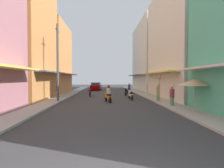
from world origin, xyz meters
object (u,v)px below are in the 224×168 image
object	(u,v)px
motorbike_white	(131,95)
utility_pole	(58,62)
motorbike_silver	(129,89)
vendor_umbrella	(195,82)
parked_car	(96,86)
street_sign_no_entry	(160,84)
motorbike_maroon	(90,92)
pedestrian_far	(172,95)
motorbike_black	(127,92)
motorbike_orange	(108,95)
pedestrian_crossing	(158,92)
pedestrian_foreground	(58,91)

from	to	relation	value
motorbike_white	utility_pole	world-z (taller)	utility_pole
motorbike_white	motorbike_silver	size ratio (longest dim) A/B	1.00
vendor_umbrella	parked_car	bearing A→B (deg)	107.98
vendor_umbrella	street_sign_no_entry	size ratio (longest dim) A/B	0.82
motorbike_maroon	pedestrian_far	bearing A→B (deg)	-51.37
motorbike_white	motorbike_silver	bearing A→B (deg)	83.57
motorbike_black	motorbike_silver	distance (m)	3.17
pedestrian_far	street_sign_no_entry	world-z (taller)	street_sign_no_entry
motorbike_silver	motorbike_maroon	distance (m)	6.02
parked_car	pedestrian_far	distance (m)	21.40
motorbike_black	motorbike_orange	distance (m)	5.98
parked_car	utility_pole	bearing A→B (deg)	-99.10
utility_pole	street_sign_no_entry	bearing A→B (deg)	-10.21
motorbike_black	pedestrian_crossing	bearing A→B (deg)	-68.81
motorbike_silver	street_sign_no_entry	size ratio (longest dim) A/B	0.68
motorbike_black	street_sign_no_entry	size ratio (longest dim) A/B	0.67
street_sign_no_entry	utility_pole	bearing A→B (deg)	169.79
pedestrian_far	vendor_umbrella	size ratio (longest dim) A/B	0.78
motorbike_maroon	parked_car	size ratio (longest dim) A/B	0.43
pedestrian_crossing	pedestrian_foreground	bearing A→B (deg)	158.38
vendor_umbrella	pedestrian_foreground	bearing A→B (deg)	140.11
vendor_umbrella	street_sign_no_entry	xyz separation A→B (m)	(-1.10, 3.90, -0.23)
motorbike_silver	parked_car	xyz separation A→B (m)	(-4.95, 8.69, 0.04)
motorbike_orange	motorbike_white	bearing A→B (deg)	40.81
motorbike_silver	pedestrian_foreground	xyz separation A→B (m)	(-8.65, -4.64, 0.12)
motorbike_white	motorbike_maroon	distance (m)	5.63
pedestrian_crossing	pedestrian_far	bearing A→B (deg)	-86.62
motorbike_maroon	street_sign_no_entry	world-z (taller)	street_sign_no_entry
street_sign_no_entry	parked_car	bearing A→B (deg)	108.42
utility_pole	motorbike_maroon	bearing A→B (deg)	64.60
motorbike_silver	street_sign_no_entry	bearing A→B (deg)	-82.83
pedestrian_crossing	vendor_umbrella	size ratio (longest dim) A/B	0.79
motorbike_white	pedestrian_foreground	world-z (taller)	pedestrian_foreground
motorbike_white	vendor_umbrella	size ratio (longest dim) A/B	0.83
pedestrian_crossing	vendor_umbrella	bearing A→B (deg)	-80.73
street_sign_no_entry	motorbike_white	bearing A→B (deg)	120.13
motorbike_maroon	street_sign_no_entry	size ratio (longest dim) A/B	0.68
motorbike_white	motorbike_maroon	bearing A→B (deg)	142.18
motorbike_orange	pedestrian_crossing	bearing A→B (deg)	-1.42
pedestrian_crossing	motorbike_orange	bearing A→B (deg)	178.58
utility_pole	vendor_umbrella	bearing A→B (deg)	-28.77
vendor_umbrella	utility_pole	size ratio (longest dim) A/B	0.31
pedestrian_foreground	pedestrian_crossing	size ratio (longest dim) A/B	0.96
motorbike_white	utility_pole	xyz separation A→B (m)	(-6.94, -1.81, 3.15)
motorbike_black	utility_pole	bearing A→B (deg)	-143.32
motorbike_white	street_sign_no_entry	xyz separation A→B (m)	(1.98, -3.42, 1.21)
motorbike_orange	motorbike_maroon	bearing A→B (deg)	110.88
motorbike_white	motorbike_orange	xyz separation A→B (m)	(-2.35, -2.03, 0.20)
motorbike_orange	utility_pole	bearing A→B (deg)	177.20
vendor_umbrella	motorbike_silver	bearing A→B (deg)	99.65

